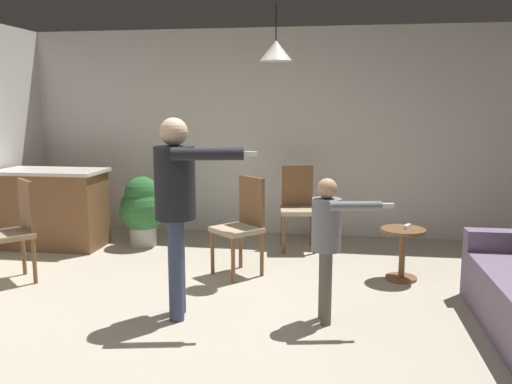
{
  "coord_description": "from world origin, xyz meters",
  "views": [
    {
      "loc": [
        0.99,
        -3.96,
        1.73
      ],
      "look_at": [
        0.3,
        0.49,
        1.0
      ],
      "focal_mm": 38.12,
      "sensor_mm": 36.0,
      "label": 1
    }
  ],
  "objects_px": {
    "kitchen_counter": "(53,208)",
    "dining_chair_centre_back": "(15,227)",
    "side_table_by_couch": "(402,248)",
    "spare_remote_on_table": "(408,226)",
    "potted_plant_corner": "(143,208)",
    "person_adult": "(177,196)",
    "dining_chair_near_wall": "(243,222)",
    "person_child": "(328,234)",
    "dining_chair_by_counter": "(298,204)"
  },
  "relations": [
    {
      "from": "dining_chair_near_wall",
      "to": "dining_chair_by_counter",
      "type": "bearing_deg",
      "value": -70.74
    },
    {
      "from": "person_adult",
      "to": "person_child",
      "type": "xyz_separation_m",
      "value": [
        1.2,
        0.08,
        -0.29
      ]
    },
    {
      "from": "kitchen_counter",
      "to": "dining_chair_near_wall",
      "type": "distance_m",
      "value": 2.58
    },
    {
      "from": "kitchen_counter",
      "to": "spare_remote_on_table",
      "type": "relative_size",
      "value": 9.69
    },
    {
      "from": "person_adult",
      "to": "spare_remote_on_table",
      "type": "relative_size",
      "value": 12.53
    },
    {
      "from": "kitchen_counter",
      "to": "dining_chair_by_counter",
      "type": "distance_m",
      "value": 2.98
    },
    {
      "from": "dining_chair_near_wall",
      "to": "side_table_by_couch",
      "type": "bearing_deg",
      "value": -135.41
    },
    {
      "from": "person_adult",
      "to": "dining_chair_near_wall",
      "type": "xyz_separation_m",
      "value": [
        0.31,
        1.2,
        -0.47
      ]
    },
    {
      "from": "side_table_by_couch",
      "to": "person_adult",
      "type": "xyz_separation_m",
      "value": [
        -1.91,
        -1.25,
        0.68
      ]
    },
    {
      "from": "dining_chair_centre_back",
      "to": "person_adult",
      "type": "bearing_deg",
      "value": -156.1
    },
    {
      "from": "dining_chair_centre_back",
      "to": "potted_plant_corner",
      "type": "bearing_deg",
      "value": -73.31
    },
    {
      "from": "dining_chair_centre_back",
      "to": "potted_plant_corner",
      "type": "distance_m",
      "value": 1.67
    },
    {
      "from": "side_table_by_couch",
      "to": "dining_chair_centre_back",
      "type": "bearing_deg",
      "value": -170.55
    },
    {
      "from": "side_table_by_couch",
      "to": "person_adult",
      "type": "bearing_deg",
      "value": -146.73
    },
    {
      "from": "spare_remote_on_table",
      "to": "person_adult",
      "type": "bearing_deg",
      "value": -146.74
    },
    {
      "from": "dining_chair_near_wall",
      "to": "potted_plant_corner",
      "type": "height_order",
      "value": "dining_chair_near_wall"
    },
    {
      "from": "side_table_by_couch",
      "to": "dining_chair_near_wall",
      "type": "height_order",
      "value": "dining_chair_near_wall"
    },
    {
      "from": "person_adult",
      "to": "dining_chair_centre_back",
      "type": "xyz_separation_m",
      "value": [
        -1.84,
        0.63,
        -0.47
      ]
    },
    {
      "from": "potted_plant_corner",
      "to": "spare_remote_on_table",
      "type": "xyz_separation_m",
      "value": [
        3.06,
        -0.84,
        0.06
      ]
    },
    {
      "from": "dining_chair_near_wall",
      "to": "dining_chair_centre_back",
      "type": "distance_m",
      "value": 2.23
    },
    {
      "from": "kitchen_counter",
      "to": "side_table_by_couch",
      "type": "bearing_deg",
      "value": -9.15
    },
    {
      "from": "person_child",
      "to": "potted_plant_corner",
      "type": "distance_m",
      "value": 3.09
    },
    {
      "from": "person_child",
      "to": "dining_chair_centre_back",
      "type": "relative_size",
      "value": 1.16
    },
    {
      "from": "person_child",
      "to": "kitchen_counter",
      "type": "bearing_deg",
      "value": -129.3
    },
    {
      "from": "person_child",
      "to": "dining_chair_centre_back",
      "type": "height_order",
      "value": "person_child"
    },
    {
      "from": "dining_chair_by_counter",
      "to": "dining_chair_centre_back",
      "type": "distance_m",
      "value": 3.11
    },
    {
      "from": "person_adult",
      "to": "side_table_by_couch",
      "type": "bearing_deg",
      "value": 111.84
    },
    {
      "from": "person_adult",
      "to": "spare_remote_on_table",
      "type": "xyz_separation_m",
      "value": [
        1.95,
        1.28,
        -0.47
      ]
    },
    {
      "from": "person_child",
      "to": "potted_plant_corner",
      "type": "relative_size",
      "value": 1.35
    },
    {
      "from": "dining_chair_by_counter",
      "to": "kitchen_counter",
      "type": "bearing_deg",
      "value": -1.21
    },
    {
      "from": "side_table_by_couch",
      "to": "person_child",
      "type": "distance_m",
      "value": 1.43
    },
    {
      "from": "kitchen_counter",
      "to": "dining_chair_centre_back",
      "type": "distance_m",
      "value": 1.32
    },
    {
      "from": "dining_chair_centre_back",
      "to": "spare_remote_on_table",
      "type": "height_order",
      "value": "dining_chair_centre_back"
    },
    {
      "from": "person_child",
      "to": "dining_chair_by_counter",
      "type": "height_order",
      "value": "person_child"
    },
    {
      "from": "potted_plant_corner",
      "to": "spare_remote_on_table",
      "type": "distance_m",
      "value": 3.17
    },
    {
      "from": "dining_chair_by_counter",
      "to": "dining_chair_near_wall",
      "type": "xyz_separation_m",
      "value": [
        -0.48,
        -1.09,
        0.0
      ]
    },
    {
      "from": "side_table_by_couch",
      "to": "spare_remote_on_table",
      "type": "bearing_deg",
      "value": 33.22
    },
    {
      "from": "person_child",
      "to": "side_table_by_couch",
      "type": "bearing_deg",
      "value": 138.03
    },
    {
      "from": "person_adult",
      "to": "dining_chair_centre_back",
      "type": "relative_size",
      "value": 1.63
    },
    {
      "from": "kitchen_counter",
      "to": "potted_plant_corner",
      "type": "bearing_deg",
      "value": 11.6
    },
    {
      "from": "side_table_by_couch",
      "to": "potted_plant_corner",
      "type": "distance_m",
      "value": 3.14
    },
    {
      "from": "dining_chair_by_counter",
      "to": "potted_plant_corner",
      "type": "distance_m",
      "value": 1.9
    },
    {
      "from": "person_adult",
      "to": "spare_remote_on_table",
      "type": "height_order",
      "value": "person_adult"
    },
    {
      "from": "side_table_by_couch",
      "to": "spare_remote_on_table",
      "type": "xyz_separation_m",
      "value": [
        0.04,
        0.03,
        0.21
      ]
    },
    {
      "from": "kitchen_counter",
      "to": "spare_remote_on_table",
      "type": "bearing_deg",
      "value": -8.66
    },
    {
      "from": "kitchen_counter",
      "to": "dining_chair_centre_back",
      "type": "relative_size",
      "value": 1.26
    },
    {
      "from": "side_table_by_couch",
      "to": "dining_chair_centre_back",
      "type": "height_order",
      "value": "dining_chair_centre_back"
    },
    {
      "from": "dining_chair_by_counter",
      "to": "dining_chair_centre_back",
      "type": "xyz_separation_m",
      "value": [
        -2.63,
        -1.67,
        0.0
      ]
    },
    {
      "from": "kitchen_counter",
      "to": "person_child",
      "type": "height_order",
      "value": "person_child"
    },
    {
      "from": "kitchen_counter",
      "to": "side_table_by_couch",
      "type": "height_order",
      "value": "kitchen_counter"
    }
  ]
}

